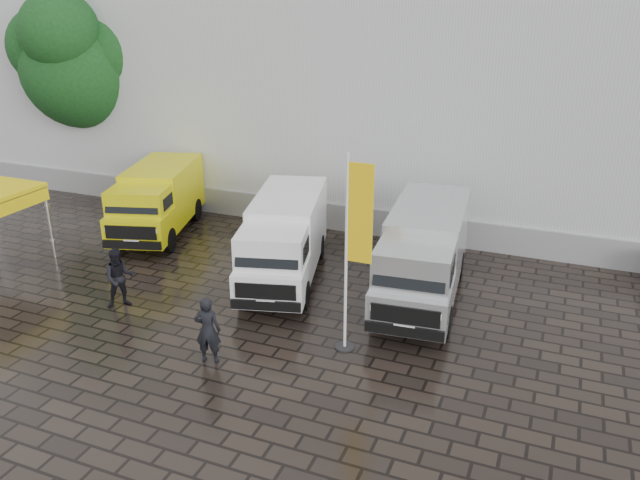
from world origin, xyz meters
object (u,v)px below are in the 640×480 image
Objects in this scene: flagpole at (354,246)px; person_tent at (120,278)px; van_yellow at (158,202)px; person_front at (208,330)px; van_silver at (423,258)px; van_white at (284,241)px.

flagpole reaches higher than person_tent.
van_yellow is 3.05× the size of person_front.
van_silver is (10.20, -1.62, 0.09)m from van_yellow.
van_yellow is 0.91× the size of van_white.
person_front is (-3.95, -5.17, -0.44)m from van_silver.
van_yellow is at bearing 151.70° from flagpole.
person_front is at bearing -63.81° from van_yellow.
van_silver is 8.58m from person_tent.
van_white reaches higher than person_front.
van_silver is (4.25, 0.23, 0.05)m from van_white.
van_yellow reaches higher than person_front.
van_yellow is 5.78m from person_tent.
person_tent is at bearing -177.87° from flagpole.
van_silver is 6.52m from person_front.
person_front is (0.29, -4.93, -0.39)m from van_white.
van_yellow is 0.87× the size of van_silver.
flagpole is at bearing -58.60° from van_white.
person_tent reaches higher than person_front.
flagpole reaches higher than van_silver.
person_tent is (2.44, -5.23, -0.34)m from van_yellow.
person_front is 0.99× the size of person_tent.
person_front is at bearing -64.98° from person_tent.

